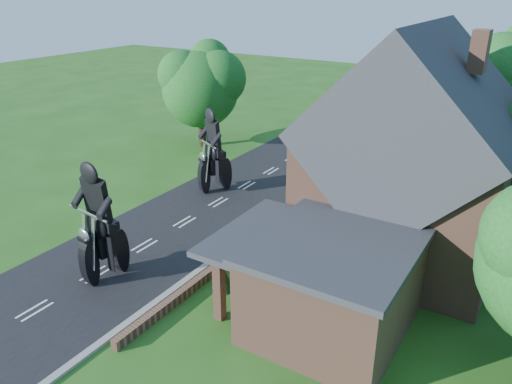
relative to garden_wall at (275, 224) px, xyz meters
The scene contains 16 objects.
ground 6.60m from the garden_wall, 130.70° to the right, with size 120.00×120.00×0.00m, color #205117.
road 6.60m from the garden_wall, 130.70° to the right, with size 7.00×80.00×0.02m, color black.
kerb 5.04m from the garden_wall, 97.41° to the right, with size 0.30×80.00×0.12m, color gray.
garden_wall is the anchor object (origin of this frame).
house 7.52m from the garden_wall, ahead, with size 9.54×8.64×10.24m.
annex 8.19m from the garden_wall, 46.16° to the right, with size 7.05×5.94×3.44m.
tree_behind_left 13.88m from the garden_wall, 72.34° to the left, with size 6.94×6.40×9.16m.
tree_far_road 15.13m from the garden_wall, 140.77° to the left, with size 6.08×5.60×7.84m.
shrub_a 6.09m from the garden_wall, 80.54° to the right, with size 0.90×0.90×1.10m, color black.
shrub_b 3.66m from the garden_wall, 74.05° to the right, with size 0.90×0.90×1.10m, color black.
shrub_c 1.46m from the garden_wall, 45.00° to the right, with size 0.90×0.90×1.10m, color black.
shrub_d 4.14m from the garden_wall, 75.96° to the left, with size 0.90×0.90×1.10m, color black.
shrub_e 6.59m from the garden_wall, 81.25° to the left, with size 0.90×0.90×1.10m, color black.
shrub_f 9.06m from the garden_wall, 83.66° to the left, with size 0.90×0.90×1.10m, color black.
motorcycle_lead 8.73m from the garden_wall, 115.26° to the right, with size 0.43×1.69×1.57m, color black, non-canonical shape.
motorcycle_follow 5.96m from the garden_wall, 157.09° to the left, with size 0.41×1.63×1.52m, color black, non-canonical shape.
Camera 1 is at (15.57, -14.97, 11.64)m, focal length 35.00 mm.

